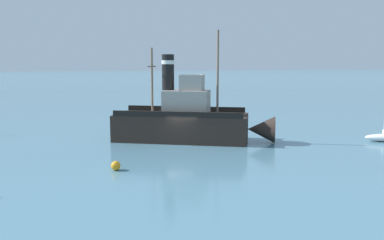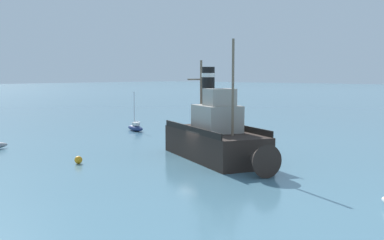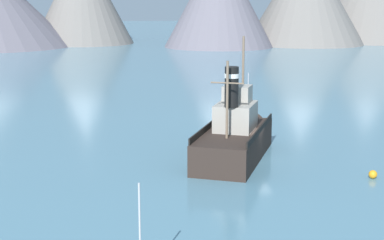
{
  "view_description": "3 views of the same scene",
  "coord_description": "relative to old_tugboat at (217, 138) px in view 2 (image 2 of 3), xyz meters",
  "views": [
    {
      "loc": [
        33.91,
        -8.12,
        7.11
      ],
      "look_at": [
        1.14,
        0.77,
        2.26
      ],
      "focal_mm": 38.0,
      "sensor_mm": 36.0,
      "label": 1
    },
    {
      "loc": [
        29.37,
        26.28,
        7.22
      ],
      "look_at": [
        0.03,
        -0.43,
        3.39
      ],
      "focal_mm": 45.0,
      "sensor_mm": 36.0,
      "label": 2
    },
    {
      "loc": [
        -11.85,
        -45.37,
        13.06
      ],
      "look_at": [
        -4.68,
        4.08,
        2.66
      ],
      "focal_mm": 55.0,
      "sensor_mm": 36.0,
      "label": 3
    }
  ],
  "objects": [
    {
      "name": "ground_plane",
      "position": [
        1.45,
        -1.08,
        -1.83
      ],
      "size": [
        600.0,
        600.0,
        0.0
      ],
      "primitive_type": "plane",
      "color": "teal"
    },
    {
      "name": "old_tugboat",
      "position": [
        0.0,
        0.0,
        0.0
      ],
      "size": [
        9.05,
        14.5,
        9.9
      ],
      "color": "#2D231E",
      "rests_on": "ground"
    },
    {
      "name": "sailboat_navy",
      "position": [
        -9.04,
        -20.78,
        -1.4
      ],
      "size": [
        2.16,
        3.96,
        4.9
      ],
      "color": "navy",
      "rests_on": "ground"
    },
    {
      "name": "mooring_buoy",
      "position": [
        8.78,
        -7.23,
        -1.52
      ],
      "size": [
        0.63,
        0.63,
        0.63
      ],
      "primitive_type": "sphere",
      "color": "orange",
      "rests_on": "ground"
    }
  ]
}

